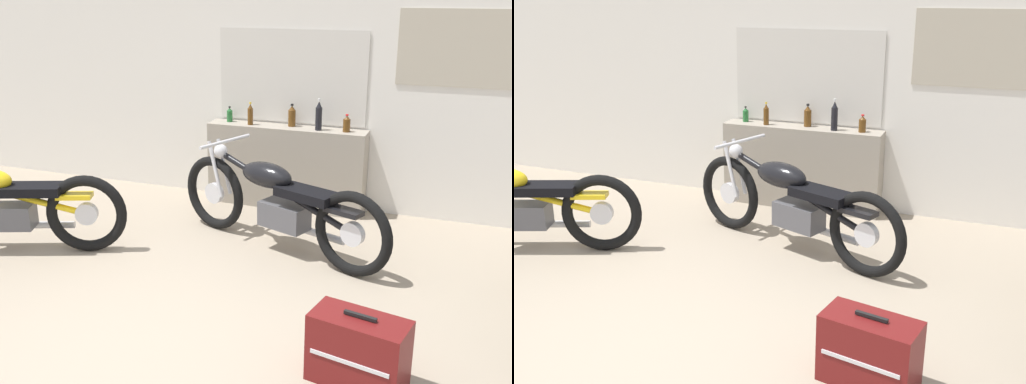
{
  "view_description": "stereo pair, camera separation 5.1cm",
  "coord_description": "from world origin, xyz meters",
  "views": [
    {
      "loc": [
        1.94,
        -2.78,
        2.22
      ],
      "look_at": [
        0.4,
        1.38,
        0.7
      ],
      "focal_mm": 42.0,
      "sensor_mm": 36.0,
      "label": 1
    },
    {
      "loc": [
        1.99,
        -2.77,
        2.22
      ],
      "look_at": [
        0.4,
        1.38,
        0.7
      ],
      "focal_mm": 42.0,
      "sensor_mm": 36.0,
      "label": 2
    }
  ],
  "objects": [
    {
      "name": "bottle_right_center",
      "position": [
        0.48,
        2.95,
        1.01
      ],
      "size": [
        0.07,
        0.07,
        0.32
      ],
      "color": "black",
      "rests_on": "sill_counter"
    },
    {
      "name": "motorcycle_black",
      "position": [
        0.41,
        1.89,
        0.43
      ],
      "size": [
        2.15,
        0.96,
        0.9
      ],
      "color": "black",
      "rests_on": "ground_plane"
    },
    {
      "name": "bottle_left_center",
      "position": [
        -0.25,
        2.95,
        0.97
      ],
      "size": [
        0.06,
        0.06,
        0.24
      ],
      "color": "#5B3814",
      "rests_on": "sill_counter"
    },
    {
      "name": "bottle_rightmost",
      "position": [
        0.76,
        2.97,
        0.94
      ],
      "size": [
        0.07,
        0.07,
        0.18
      ],
      "color": "#5B3814",
      "rests_on": "sill_counter"
    },
    {
      "name": "bottle_leftmost",
      "position": [
        -0.51,
        3.02,
        0.94
      ],
      "size": [
        0.06,
        0.06,
        0.16
      ],
      "color": "#23662D",
      "rests_on": "sill_counter"
    },
    {
      "name": "hard_case_darkred",
      "position": [
        1.46,
        0.23,
        0.22
      ],
      "size": [
        0.61,
        0.38,
        0.46
      ],
      "color": "maroon",
      "rests_on": "ground_plane"
    },
    {
      "name": "ground_plane",
      "position": [
        0.0,
        0.0,
        0.0
      ],
      "size": [
        24.0,
        24.0,
        0.0
      ],
      "primitive_type": "plane",
      "color": "gray"
    },
    {
      "name": "wall_back",
      "position": [
        0.01,
        3.16,
        1.4
      ],
      "size": [
        10.0,
        0.07,
        2.8
      ],
      "color": "silver",
      "rests_on": "ground_plane"
    },
    {
      "name": "motorcycle_yellow",
      "position": [
        -1.83,
        1.0,
        0.42
      ],
      "size": [
        2.07,
        0.97,
        0.88
      ],
      "color": "black",
      "rests_on": "ground_plane"
    },
    {
      "name": "bottle_center",
      "position": [
        0.18,
        3.03,
        0.97
      ],
      "size": [
        0.08,
        0.08,
        0.23
      ],
      "color": "#5B3814",
      "rests_on": "sill_counter"
    },
    {
      "name": "sill_counter",
      "position": [
        0.13,
        2.99,
        0.43
      ],
      "size": [
        1.67,
        0.28,
        0.86
      ],
      "color": "gray",
      "rests_on": "ground_plane"
    }
  ]
}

